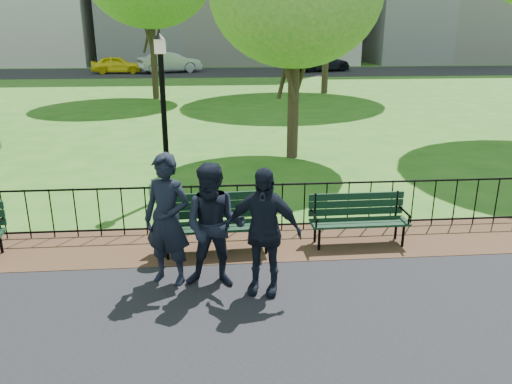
{
  "coord_description": "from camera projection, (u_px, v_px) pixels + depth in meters",
  "views": [
    {
      "loc": [
        0.23,
        -6.29,
        3.52
      ],
      "look_at": [
        0.89,
        1.5,
        0.92
      ],
      "focal_mm": 35.0,
      "sensor_mm": 36.0,
      "label": 1
    }
  ],
  "objects": [
    {
      "name": "ground",
      "position": [
        202.0,
        289.0,
        7.04
      ],
      "size": [
        120.0,
        120.0,
        0.0
      ],
      "primitive_type": "plane",
      "color": "#276019"
    },
    {
      "name": "dirt_strip",
      "position": [
        204.0,
        244.0,
        8.45
      ],
      "size": [
        60.0,
        1.6,
        0.01
      ],
      "primitive_type": "cube",
      "color": "#3E2919",
      "rests_on": "ground"
    },
    {
      "name": "far_street",
      "position": [
        210.0,
        72.0,
        40.13
      ],
      "size": [
        70.0,
        9.0,
        0.01
      ],
      "primitive_type": "cube",
      "color": "black",
      "rests_on": "ground"
    },
    {
      "name": "iron_fence",
      "position": [
        203.0,
        207.0,
        8.77
      ],
      "size": [
        24.06,
        0.06,
        1.0
      ],
      "color": "black",
      "rests_on": "ground"
    },
    {
      "name": "park_bench_main",
      "position": [
        195.0,
        217.0,
        7.94
      ],
      "size": [
        1.91,
        0.67,
        1.03
      ],
      "rotation": [
        0.0,
        0.0,
        0.06
      ],
      "color": "black",
      "rests_on": "ground"
    },
    {
      "name": "park_bench_right_a",
      "position": [
        358.0,
        214.0,
        8.37
      ],
      "size": [
        1.65,
        0.53,
        0.93
      ],
      "rotation": [
        0.0,
        0.0,
        0.01
      ],
      "color": "black",
      "rests_on": "ground"
    },
    {
      "name": "lamppost",
      "position": [
        164.0,
        111.0,
        10.31
      ],
      "size": [
        0.31,
        0.31,
        3.39
      ],
      "color": "black",
      "rests_on": "ground"
    },
    {
      "name": "person_left",
      "position": [
        167.0,
        220.0,
        6.94
      ],
      "size": [
        0.81,
        0.69,
        1.89
      ],
      "primitive_type": "imported",
      "rotation": [
        0.0,
        0.0,
        -0.41
      ],
      "color": "black",
      "rests_on": "asphalt_path"
    },
    {
      "name": "person_mid",
      "position": [
        214.0,
        226.0,
        6.85
      ],
      "size": [
        0.93,
        0.59,
        1.79
      ],
      "primitive_type": "imported",
      "rotation": [
        0.0,
        0.0,
        -0.17
      ],
      "color": "black",
      "rests_on": "asphalt_path"
    },
    {
      "name": "person_right",
      "position": [
        263.0,
        231.0,
        6.69
      ],
      "size": [
        1.13,
        0.74,
        1.79
      ],
      "primitive_type": "imported",
      "rotation": [
        0.0,
        0.0,
        -0.32
      ],
      "color": "black",
      "rests_on": "asphalt_path"
    },
    {
      "name": "taxi",
      "position": [
        117.0,
        65.0,
        38.99
      ],
      "size": [
        4.01,
        1.82,
        1.34
      ],
      "primitive_type": "imported",
      "rotation": [
        0.0,
        0.0,
        1.63
      ],
      "color": "yellow",
      "rests_on": "far_street"
    },
    {
      "name": "sedan_silver",
      "position": [
        169.0,
        62.0,
        39.53
      ],
      "size": [
        5.23,
        3.47,
        1.63
      ],
      "primitive_type": "imported",
      "rotation": [
        0.0,
        0.0,
        1.96
      ],
      "color": "#A1A3A9",
      "rests_on": "far_street"
    },
    {
      "name": "sedan_dark",
      "position": [
        321.0,
        62.0,
        40.79
      ],
      "size": [
        5.4,
        3.42,
        1.46
      ],
      "primitive_type": "imported",
      "rotation": [
        0.0,
        0.0,
        1.87
      ],
      "color": "black",
      "rests_on": "far_street"
    }
  ]
}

